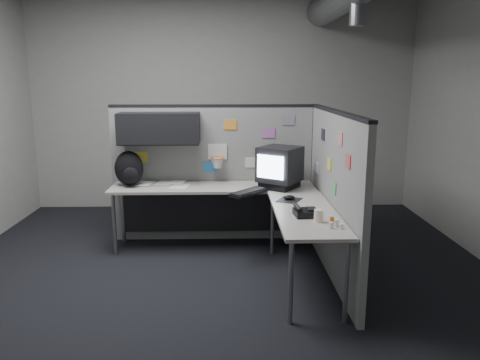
{
  "coord_description": "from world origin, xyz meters",
  "views": [
    {
      "loc": [
        0.07,
        -4.19,
        1.91
      ],
      "look_at": [
        0.19,
        0.35,
        0.93
      ],
      "focal_mm": 35.0,
      "sensor_mm": 36.0,
      "label": 1
    }
  ],
  "objects_px": {
    "backpack": "(129,169)",
    "phone": "(305,212)",
    "desk": "(235,202)",
    "monitor": "(280,167)",
    "keyboard": "(248,192)"
  },
  "relations": [
    {
      "from": "backpack",
      "to": "phone",
      "type": "bearing_deg",
      "value": -32.54
    },
    {
      "from": "desk",
      "to": "monitor",
      "type": "height_order",
      "value": "monitor"
    },
    {
      "from": "phone",
      "to": "monitor",
      "type": "bearing_deg",
      "value": 100.04
    },
    {
      "from": "desk",
      "to": "phone",
      "type": "height_order",
      "value": "phone"
    },
    {
      "from": "keyboard",
      "to": "desk",
      "type": "bearing_deg",
      "value": 138.13
    },
    {
      "from": "backpack",
      "to": "keyboard",
      "type": "bearing_deg",
      "value": -15.74
    },
    {
      "from": "monitor",
      "to": "phone",
      "type": "relative_size",
      "value": 2.56
    },
    {
      "from": "monitor",
      "to": "desk",
      "type": "bearing_deg",
      "value": -170.69
    },
    {
      "from": "keyboard",
      "to": "backpack",
      "type": "xyz_separation_m",
      "value": [
        -1.33,
        0.44,
        0.17
      ]
    },
    {
      "from": "monitor",
      "to": "phone",
      "type": "bearing_deg",
      "value": -95.08
    },
    {
      "from": "phone",
      "to": "backpack",
      "type": "xyz_separation_m",
      "value": [
        -1.79,
        1.25,
        0.16
      ]
    },
    {
      "from": "monitor",
      "to": "keyboard",
      "type": "height_order",
      "value": "monitor"
    },
    {
      "from": "phone",
      "to": "backpack",
      "type": "bearing_deg",
      "value": 149.76
    },
    {
      "from": "keyboard",
      "to": "phone",
      "type": "distance_m",
      "value": 0.94
    },
    {
      "from": "monitor",
      "to": "backpack",
      "type": "height_order",
      "value": "monitor"
    }
  ]
}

